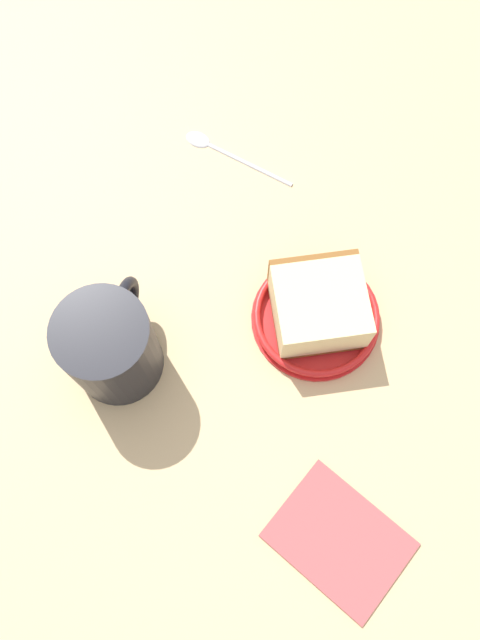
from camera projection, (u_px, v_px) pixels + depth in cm
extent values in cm
cube|color=tan|center=(255.00, 306.00, 67.96)|extent=(111.87, 111.87, 3.66)
cylinder|color=red|center=(315.00, 318.00, 65.12)|extent=(13.43, 13.43, 0.87)
torus|color=red|center=(316.00, 316.00, 64.35)|extent=(13.11, 13.11, 0.75)
cube|color=brown|center=(316.00, 316.00, 64.42)|extent=(11.35, 10.94, 0.60)
cube|color=beige|center=(319.00, 307.00, 61.89)|extent=(11.35, 10.94, 4.76)
cube|color=brown|center=(312.00, 267.00, 63.31)|extent=(8.46, 3.96, 4.76)
cylinder|color=black|center=(110.00, 348.00, 58.95)|extent=(8.91, 8.91, 10.67)
cylinder|color=black|center=(103.00, 337.00, 55.62)|extent=(7.84, 7.84, 0.40)
torus|color=black|center=(125.00, 305.00, 60.35)|extent=(1.12, 5.78, 5.78)
ellipsoid|color=silver|center=(198.00, 138.00, 72.38)|extent=(3.42, 2.71, 0.80)
cylinder|color=silver|center=(250.00, 164.00, 71.41)|extent=(10.65, 3.30, 0.50)
cube|color=#B24C4C|center=(339.00, 540.00, 58.13)|extent=(14.81, 13.46, 0.60)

